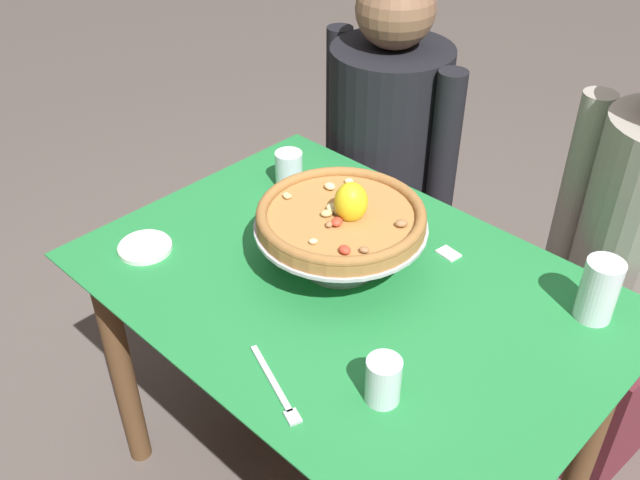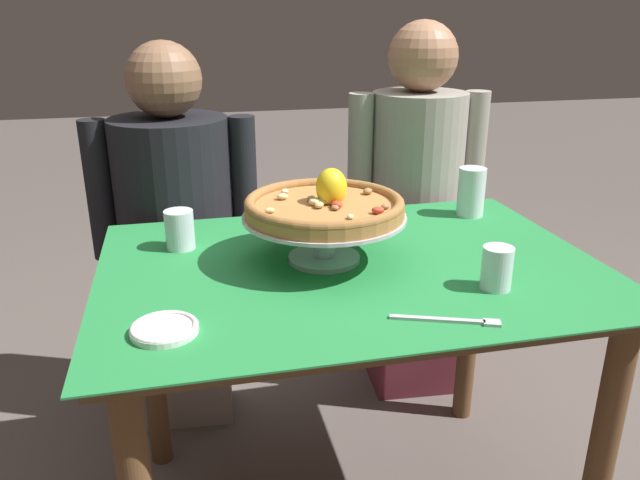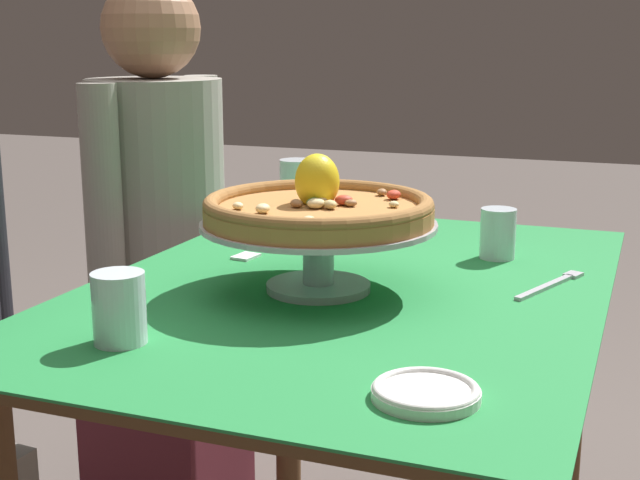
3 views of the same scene
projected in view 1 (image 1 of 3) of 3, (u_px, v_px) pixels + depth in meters
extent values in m
cylinder|color=brown|center=(121.00, 369.00, 1.84)|extent=(0.06, 0.06, 0.70)
cylinder|color=brown|center=(299.00, 259.00, 2.21)|extent=(0.06, 0.06, 0.70)
cylinder|color=brown|center=(590.00, 436.00, 1.67)|extent=(0.06, 0.06, 0.70)
cube|color=brown|center=(348.00, 289.00, 1.54)|extent=(1.10, 0.77, 0.02)
cube|color=#237F3D|center=(348.00, 284.00, 1.53)|extent=(1.14, 0.81, 0.00)
cylinder|color=#B7B7C1|center=(340.00, 263.00, 1.58)|extent=(0.17, 0.17, 0.01)
cylinder|color=#B7B7C1|center=(340.00, 244.00, 1.55)|extent=(0.05, 0.05, 0.09)
cylinder|color=#B7B7C1|center=(341.00, 226.00, 1.52)|extent=(0.37, 0.37, 0.01)
cylinder|color=#AD753D|center=(341.00, 219.00, 1.51)|extent=(0.36, 0.36, 0.03)
torus|color=olive|center=(341.00, 213.00, 1.50)|extent=(0.36, 0.36, 0.02)
ellipsoid|color=#996B42|center=(341.00, 202.00, 1.52)|extent=(0.03, 0.03, 0.01)
ellipsoid|color=beige|center=(349.00, 181.00, 1.60)|extent=(0.03, 0.03, 0.01)
ellipsoid|color=beige|center=(287.00, 195.00, 1.55)|extent=(0.02, 0.02, 0.01)
ellipsoid|color=#996B42|center=(364.00, 250.00, 1.39)|extent=(0.03, 0.02, 0.01)
ellipsoid|color=#C63D28|center=(345.00, 250.00, 1.38)|extent=(0.03, 0.03, 0.01)
ellipsoid|color=#996B42|center=(329.00, 224.00, 1.46)|extent=(0.02, 0.03, 0.01)
ellipsoid|color=#C63D28|center=(338.00, 221.00, 1.46)|extent=(0.03, 0.04, 0.02)
ellipsoid|color=tan|center=(341.00, 211.00, 1.49)|extent=(0.03, 0.04, 0.02)
ellipsoid|color=beige|center=(313.00, 241.00, 1.41)|extent=(0.02, 0.02, 0.01)
ellipsoid|color=tan|center=(326.00, 213.00, 1.49)|extent=(0.03, 0.03, 0.01)
ellipsoid|color=#4C7533|center=(336.00, 208.00, 1.50)|extent=(0.03, 0.03, 0.02)
ellipsoid|color=beige|center=(330.00, 186.00, 1.57)|extent=(0.03, 0.02, 0.01)
ellipsoid|color=beige|center=(332.00, 208.00, 1.50)|extent=(0.04, 0.04, 0.02)
ellipsoid|color=#C63D28|center=(342.00, 217.00, 1.48)|extent=(0.02, 0.02, 0.01)
ellipsoid|color=tan|center=(289.00, 195.00, 1.55)|extent=(0.02, 0.02, 0.01)
ellipsoid|color=#996B42|center=(401.00, 223.00, 1.46)|extent=(0.03, 0.03, 0.01)
ellipsoid|color=yellow|center=(351.00, 202.00, 1.47)|extent=(0.10, 0.10, 0.09)
cylinder|color=silver|center=(383.00, 380.00, 1.24)|extent=(0.06, 0.06, 0.09)
cylinder|color=silver|center=(382.00, 392.00, 1.26)|extent=(0.06, 0.06, 0.03)
cylinder|color=white|center=(599.00, 290.00, 1.41)|extent=(0.08, 0.08, 0.14)
cylinder|color=silver|center=(596.00, 298.00, 1.42)|extent=(0.07, 0.07, 0.09)
cylinder|color=silver|center=(289.00, 169.00, 1.82)|extent=(0.07, 0.07, 0.10)
cylinder|color=silver|center=(289.00, 173.00, 1.83)|extent=(0.06, 0.06, 0.07)
cylinder|color=white|center=(145.00, 248.00, 1.62)|extent=(0.12, 0.12, 0.01)
torus|color=white|center=(145.00, 245.00, 1.62)|extent=(0.12, 0.12, 0.01)
cube|color=#B7B7C1|center=(271.00, 378.00, 1.31)|extent=(0.17, 0.07, 0.01)
cube|color=#B7B7C1|center=(293.00, 417.00, 1.23)|extent=(0.04, 0.03, 0.01)
cube|color=white|center=(448.00, 254.00, 1.61)|extent=(0.05, 0.04, 0.00)
cube|color=gray|center=(380.00, 259.00, 2.39)|extent=(0.30, 0.34, 0.48)
cylinder|color=black|center=(388.00, 129.00, 2.10)|extent=(0.38, 0.38, 0.50)
sphere|color=brown|center=(396.00, 8.00, 1.89)|extent=(0.22, 0.22, 0.22)
cylinder|color=black|center=(339.00, 94.00, 2.21)|extent=(0.08, 0.08, 0.43)
cylinder|color=black|center=(445.00, 145.00, 1.95)|extent=(0.08, 0.08, 0.43)
cube|color=maroon|center=(595.00, 388.00, 1.96)|extent=(0.30, 0.34, 0.44)
cylinder|color=gray|center=(577.00, 188.00, 1.74)|extent=(0.08, 0.08, 0.50)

